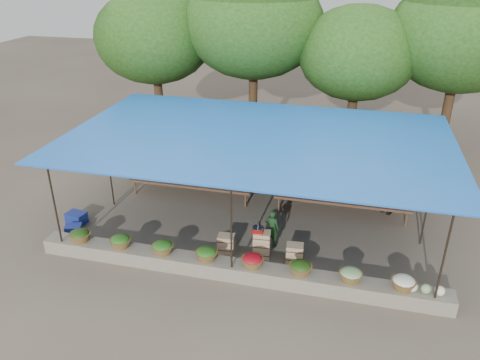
% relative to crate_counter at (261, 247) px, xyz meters
% --- Properties ---
extents(ground, '(60.00, 60.00, 0.00)m').
position_rel_crate_counter_xyz_m(ground, '(-0.50, 1.71, -0.31)').
color(ground, brown).
rests_on(ground, ground).
extents(stone_curb, '(10.60, 0.55, 0.40)m').
position_rel_crate_counter_xyz_m(stone_curb, '(-0.50, -1.04, -0.11)').
color(stone_curb, '#6F6959').
rests_on(stone_curb, ground).
extents(stall_canopy, '(10.80, 6.60, 2.82)m').
position_rel_crate_counter_xyz_m(stall_canopy, '(-0.50, 1.78, 2.36)').
color(stall_canopy, black).
rests_on(stall_canopy, ground).
extents(produce_baskets, '(8.98, 0.58, 0.34)m').
position_rel_crate_counter_xyz_m(produce_baskets, '(-0.60, -1.04, 0.25)').
color(produce_baskets, brown).
rests_on(produce_baskets, stone_curb).
extents(netting_backdrop, '(10.60, 0.06, 2.50)m').
position_rel_crate_counter_xyz_m(netting_backdrop, '(-0.50, 4.86, 0.94)').
color(netting_backdrop, '#163F1D').
rests_on(netting_backdrop, ground).
extents(tree_row, '(16.51, 5.50, 7.12)m').
position_rel_crate_counter_xyz_m(tree_row, '(0.01, 7.80, 4.39)').
color(tree_row, '#332212').
rests_on(tree_row, ground).
extents(fruit_table_left, '(4.21, 0.95, 0.93)m').
position_rel_crate_counter_xyz_m(fruit_table_left, '(-2.99, 3.06, 0.30)').
color(fruit_table_left, '#48301C').
rests_on(fruit_table_left, ground).
extents(fruit_table_right, '(4.21, 0.95, 0.93)m').
position_rel_crate_counter_xyz_m(fruit_table_right, '(2.01, 3.06, 0.30)').
color(fruit_table_right, '#48301C').
rests_on(fruit_table_right, ground).
extents(crate_counter, '(2.38, 0.38, 0.77)m').
position_rel_crate_counter_xyz_m(crate_counter, '(0.00, 0.00, 0.00)').
color(crate_counter, tan).
rests_on(crate_counter, ground).
extents(weighing_scale, '(0.30, 0.30, 0.32)m').
position_rel_crate_counter_xyz_m(weighing_scale, '(-0.08, 0.00, 0.53)').
color(weighing_scale, '#B0100E').
rests_on(weighing_scale, crate_counter).
extents(vendor_seated, '(0.47, 0.36, 1.14)m').
position_rel_crate_counter_xyz_m(vendor_seated, '(0.20, 0.58, 0.26)').
color(vendor_seated, '#193719').
rests_on(vendor_seated, ground).
extents(customer_left, '(0.91, 0.81, 1.54)m').
position_rel_crate_counter_xyz_m(customer_left, '(-3.79, 4.00, 0.46)').
color(customer_left, slate).
rests_on(customer_left, ground).
extents(customer_mid, '(1.35, 1.32, 1.86)m').
position_rel_crate_counter_xyz_m(customer_mid, '(1.50, 4.06, 0.62)').
color(customer_mid, slate).
rests_on(customer_mid, ground).
extents(customer_right, '(1.00, 0.83, 1.60)m').
position_rel_crate_counter_xyz_m(customer_right, '(3.44, 3.39, 0.49)').
color(customer_right, slate).
rests_on(customer_right, ground).
extents(blue_crate_front, '(0.56, 0.49, 0.28)m').
position_rel_crate_counter_xyz_m(blue_crate_front, '(-5.59, -0.21, -0.17)').
color(blue_crate_front, navy).
rests_on(blue_crate_front, ground).
extents(blue_crate_back, '(0.63, 0.50, 0.34)m').
position_rel_crate_counter_xyz_m(blue_crate_back, '(-5.84, 0.37, -0.14)').
color(blue_crate_back, navy).
rests_on(blue_crate_back, ground).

